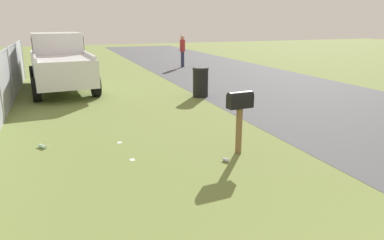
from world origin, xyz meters
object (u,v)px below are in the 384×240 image
object	(u,v)px
pickup_truck	(59,60)
trash_bin	(200,82)
pedestrian	(182,49)
mailbox	(240,104)

from	to	relation	value
pickup_truck	trash_bin	world-z (taller)	pickup_truck
pickup_truck	pedestrian	bearing A→B (deg)	-59.37
mailbox	pickup_truck	xyz separation A→B (m)	(8.45, 3.12, 0.11)
pickup_truck	mailbox	bearing A→B (deg)	-163.88
mailbox	trash_bin	bearing A→B (deg)	-18.35
trash_bin	pedestrian	distance (m)	8.04
trash_bin	pedestrian	xyz separation A→B (m)	(7.75, -2.08, 0.52)
trash_bin	pedestrian	bearing A→B (deg)	-15.02
pickup_truck	pedestrian	distance (m)	7.94
pedestrian	pickup_truck	bearing A→B (deg)	76.41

